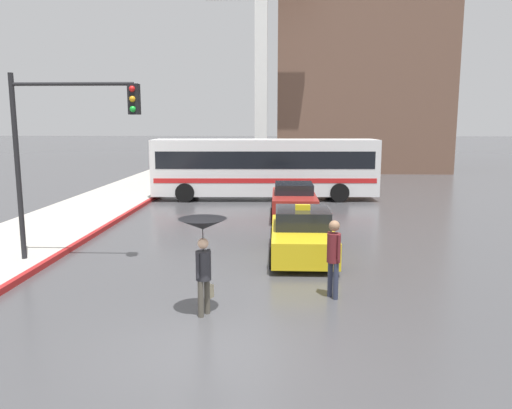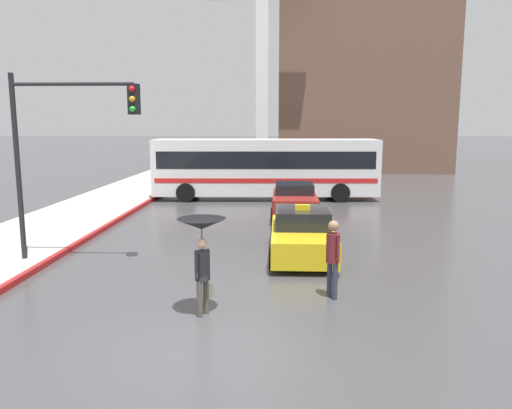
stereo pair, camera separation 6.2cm
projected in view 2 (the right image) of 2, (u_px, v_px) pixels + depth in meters
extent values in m
plane|color=#424244|center=(202.00, 351.00, 8.69)|extent=(300.00, 300.00, 0.00)
cube|color=gold|center=(302.00, 239.00, 14.80)|extent=(1.80, 4.12, 0.72)
cube|color=black|center=(302.00, 218.00, 14.90)|extent=(1.58, 1.86, 0.53)
cylinder|color=black|center=(336.00, 259.00, 13.54)|extent=(0.20, 0.60, 0.60)
cylinder|color=black|center=(273.00, 258.00, 13.61)|extent=(0.20, 0.60, 0.60)
cylinder|color=black|center=(327.00, 237.00, 16.06)|extent=(0.20, 0.60, 0.60)
cylinder|color=black|center=(274.00, 237.00, 16.14)|extent=(0.20, 0.60, 0.60)
cube|color=yellow|center=(303.00, 207.00, 14.64)|extent=(0.44, 0.16, 0.16)
cube|color=maroon|center=(294.00, 203.00, 21.11)|extent=(1.80, 4.26, 0.83)
cube|color=black|center=(294.00, 188.00, 21.22)|extent=(1.58, 1.92, 0.42)
cylinder|color=black|center=(317.00, 216.00, 19.81)|extent=(0.20, 0.60, 0.60)
cylinder|color=black|center=(274.00, 215.00, 19.89)|extent=(0.20, 0.60, 0.60)
cylinder|color=black|center=(312.00, 205.00, 22.41)|extent=(0.20, 0.60, 0.60)
cylinder|color=black|center=(274.00, 205.00, 22.49)|extent=(0.20, 0.60, 0.60)
cube|color=silver|center=(266.00, 167.00, 26.08)|extent=(11.63, 2.96, 2.85)
cube|color=black|center=(266.00, 159.00, 26.01)|extent=(11.05, 2.95, 0.87)
cube|color=red|center=(266.00, 178.00, 26.17)|extent=(11.29, 2.97, 0.24)
cylinder|color=black|center=(186.00, 193.00, 25.11)|extent=(0.97, 0.32, 0.96)
cylinder|color=black|center=(192.00, 187.00, 27.48)|extent=(0.97, 0.32, 0.96)
cylinder|color=black|center=(340.00, 193.00, 25.06)|extent=(0.97, 0.32, 0.96)
cylinder|color=black|center=(333.00, 187.00, 27.43)|extent=(0.97, 0.32, 0.96)
cylinder|color=#4C473D|center=(200.00, 299.00, 10.18)|extent=(0.16, 0.16, 0.76)
cylinder|color=#4C473D|center=(206.00, 296.00, 10.37)|extent=(0.16, 0.16, 0.76)
cylinder|color=#28282D|center=(202.00, 265.00, 10.16)|extent=(0.42, 0.42, 0.60)
sphere|color=#DBAD89|center=(202.00, 243.00, 10.09)|extent=(0.22, 0.22, 0.22)
cylinder|color=#28282D|center=(196.00, 266.00, 9.99)|extent=(0.09, 0.09, 0.51)
cylinder|color=#28282D|center=(208.00, 261.00, 10.32)|extent=(0.09, 0.09, 0.51)
cone|color=black|center=(202.00, 224.00, 10.02)|extent=(0.98, 0.98, 0.22)
cylinder|color=black|center=(202.00, 240.00, 10.08)|extent=(0.02, 0.02, 0.66)
cube|color=#BFB28C|center=(209.00, 291.00, 10.53)|extent=(0.17, 0.21, 0.28)
cylinder|color=#2D3347|center=(329.00, 279.00, 11.39)|extent=(0.16, 0.16, 0.84)
cylinder|color=#2D3347|center=(335.00, 281.00, 11.19)|extent=(0.16, 0.16, 0.84)
cylinder|color=maroon|center=(333.00, 248.00, 11.17)|extent=(0.41, 0.41, 0.66)
sphere|color=#997051|center=(334.00, 226.00, 11.09)|extent=(0.24, 0.24, 0.24)
cylinder|color=maroon|center=(328.00, 244.00, 11.33)|extent=(0.09, 0.09, 0.56)
cylinder|color=maroon|center=(338.00, 248.00, 10.99)|extent=(0.09, 0.09, 0.56)
cylinder|color=black|center=(18.00, 171.00, 13.69)|extent=(0.14, 0.14, 5.26)
cylinder|color=black|center=(72.00, 84.00, 13.24)|extent=(3.30, 0.10, 0.10)
cube|color=black|center=(134.00, 99.00, 13.23)|extent=(0.28, 0.28, 0.80)
sphere|color=red|center=(132.00, 89.00, 13.03)|extent=(0.16, 0.16, 0.16)
sphere|color=orange|center=(132.00, 99.00, 13.07)|extent=(0.16, 0.16, 0.16)
sphere|color=green|center=(133.00, 109.00, 13.11)|extent=(0.16, 0.16, 0.16)
cube|color=brown|center=(359.00, 24.00, 42.86)|extent=(13.72, 12.03, 24.78)
cube|color=white|center=(262.00, 50.00, 35.90)|extent=(0.90, 0.90, 18.24)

